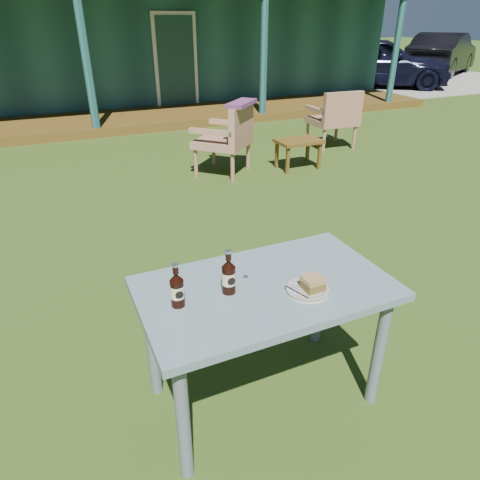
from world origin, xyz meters
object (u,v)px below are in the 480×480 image
car_far (442,54)px  cola_bottle_near (229,276)px  side_table (299,144)px  cola_bottle_far (177,289)px  armchair_right (335,116)px  armchair_left (228,136)px  plate (308,289)px  cake_slice (313,283)px  cafe_table (265,302)px  car_near (377,62)px

car_far → cola_bottle_near: bearing=100.2°
car_far → side_table: 13.25m
cola_bottle_far → armchair_right: size_ratio=0.24×
cola_bottle_far → armchair_left: cola_bottle_far is taller
car_far → plate: 17.11m
plate → cake_slice: cake_slice is taller
cafe_table → cake_slice: cake_slice is taller
armchair_left → armchair_right: (2.02, 0.49, -0.00)m
cake_slice → cola_bottle_near: size_ratio=0.42×
armchair_left → car_near: bearing=38.6°
cake_slice → armchair_left: 3.92m
plate → cola_bottle_far: 0.60m
cafe_table → plate: bearing=-38.9°
cafe_table → side_table: cafe_table is taller
plate → cake_slice: bearing=-30.7°
plate → cola_bottle_near: cola_bottle_near is taller
cola_bottle_near → armchair_left: bearing=67.2°
plate → cola_bottle_near: (-0.34, 0.14, 0.08)m
plate → cola_bottle_far: (-0.58, 0.14, 0.08)m
side_table → plate: bearing=-121.0°
car_far → plate: bearing=101.3°
plate → armchair_left: size_ratio=0.22×
car_near → plate: (-8.45, -9.53, 0.01)m
armchair_left → side_table: size_ratio=1.52×
armchair_right → cola_bottle_near: bearing=-130.9°
cola_bottle_near → car_near: bearing=46.9°
cola_bottle_near → side_table: bearing=54.0°
cake_slice → cola_bottle_near: (-0.36, 0.15, 0.04)m
cake_slice → armchair_right: 5.29m
car_near → car_far: bearing=-35.7°
cake_slice → cola_bottle_near: 0.39m
cake_slice → car_far: bearing=41.0°
plate → side_table: plate is taller
cake_slice → armchair_right: armchair_right is taller
plate → cola_bottle_near: 0.37m
cafe_table → cola_bottle_far: size_ratio=5.71×
car_far → armchair_right: bearing=96.1°
cafe_table → side_table: bearing=56.3°
car_far → cafe_table: bearing=100.7°
cola_bottle_far → armchair_left: bearing=64.0°
armchair_left → side_table: (0.95, -0.19, -0.16)m
cola_bottle_near → cafe_table: bearing=-6.0°
car_far → car_near: bearing=80.9°
car_far → armchair_left: 13.93m
car_far → armchair_right: car_far is taller
cola_bottle_far → armchair_right: cola_bottle_far is taller
armchair_right → armchair_left: bearing=-166.4°
cafe_table → cake_slice: bearing=-38.1°
car_far → plate: car_far is taller
cola_bottle_near → armchair_left: cola_bottle_near is taller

